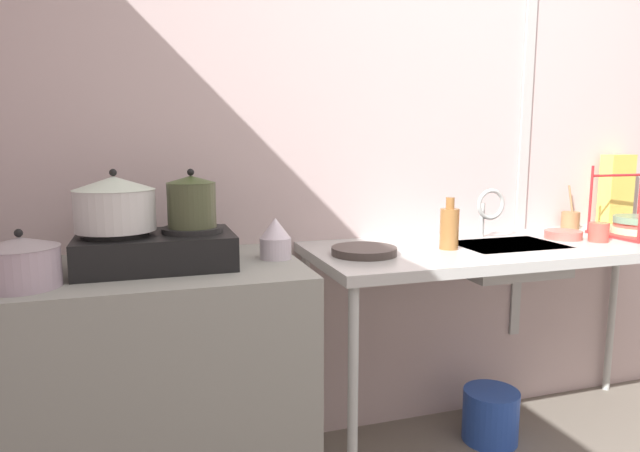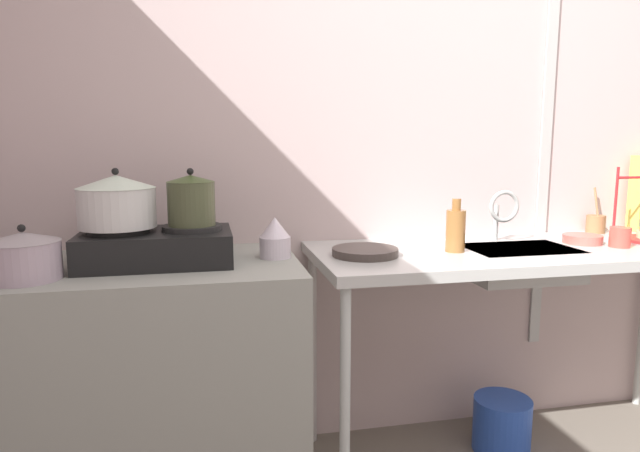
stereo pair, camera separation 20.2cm
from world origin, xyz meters
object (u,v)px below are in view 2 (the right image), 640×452
sink_basin (519,263)px  utensil_jar (596,224)px  frying_pan (365,252)px  cup_by_rack (620,237)px  percolator (275,238)px  pot_on_left_burner (117,201)px  bottle_by_sink (456,230)px  pot_on_right_burner (191,200)px  stove (157,246)px  faucet (503,209)px  pot_beside_stove (24,256)px  bucket_on_floor (502,424)px  small_bowl_on_drainboard (582,239)px

sink_basin → utensil_jar: (0.55, 0.26, 0.11)m
frying_pan → cup_by_rack: cup_by_rack is taller
percolator → sink_basin: (0.98, -0.02, -0.13)m
pot_on_left_burner → bottle_by_sink: pot_on_left_burner is taller
pot_on_right_burner → stove: bearing=180.0°
percolator → sink_basin: percolator is taller
stove → percolator: 0.42m
faucet → pot_beside_stove: bearing=-171.1°
pot_beside_stove → percolator: bearing=12.0°
percolator → utensil_jar: size_ratio=0.71×
pot_on_right_burner → bucket_on_floor: size_ratio=0.82×
stove → frying_pan: size_ratio=2.06×
pot_on_left_burner → cup_by_rack: (1.93, -0.07, -0.18)m
pot_on_right_burner → small_bowl_on_drainboard: pot_on_right_burner is taller
cup_by_rack → small_bowl_on_drainboard: (-0.09, 0.10, -0.02)m
pot_on_left_burner → pot_beside_stove: size_ratio=1.19×
pot_beside_stove → bottle_by_sink: bottle_by_sink is taller
percolator → cup_by_rack: (1.39, -0.09, -0.03)m
pot_on_right_burner → bottle_by_sink: (0.99, -0.02, -0.13)m
bottle_by_sink → pot_on_left_burner: bearing=179.1°
percolator → cup_by_rack: size_ratio=1.84×
pot_on_right_burner → cup_by_rack: pot_on_right_burner is taller
cup_by_rack → small_bowl_on_drainboard: 0.14m
percolator → frying_pan: (0.33, -0.04, -0.06)m
pot_on_right_burner → pot_beside_stove: size_ratio=0.91×
stove → percolator: percolator is taller
pot_on_left_burner → faucet: (1.51, 0.12, -0.08)m
frying_pan → small_bowl_on_drainboard: (0.96, 0.05, 0.00)m
sink_basin → cup_by_rack: 0.42m
pot_on_left_burner → bucket_on_floor: pot_on_left_burner is taller
pot_on_right_burner → bucket_on_floor: pot_on_right_burner is taller
percolator → cup_by_rack: percolator is taller
small_bowl_on_drainboard → utensil_jar: 0.33m
bottle_by_sink → cup_by_rack: bearing=-4.3°
frying_pan → bottle_by_sink: (0.36, 0.00, 0.07)m
small_bowl_on_drainboard → bucket_on_floor: size_ratio=0.65×
bottle_by_sink → frying_pan: bearing=-179.7°
stove → pot_beside_stove: (-0.38, -0.15, 0.01)m
cup_by_rack → bucket_on_floor: 0.93m
faucet → cup_by_rack: size_ratio=2.72×
faucet → utensil_jar: 0.58m
small_bowl_on_drainboard → pot_on_right_burner: bearing=-178.8°
percolator → pot_on_left_burner: bearing=-178.5°
sink_basin → bottle_by_sink: bottle_by_sink is taller
utensil_jar → stove: bearing=-172.5°
sink_basin → utensil_jar: size_ratio=2.04×
pot_beside_stove → cup_by_rack: pot_beside_stove is taller
pot_on_left_burner → percolator: size_ratio=1.74×
bucket_on_floor → pot_on_left_burner: bearing=-178.7°
pot_on_right_burner → percolator: pot_on_right_burner is taller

